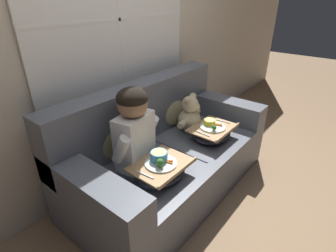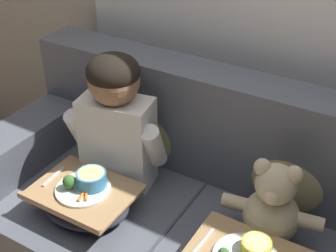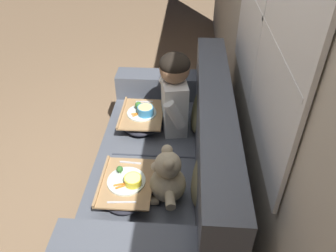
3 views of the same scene
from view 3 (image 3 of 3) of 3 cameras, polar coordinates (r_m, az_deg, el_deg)
ground_plane at (r=2.71m, az=-1.12°, el=-12.02°), size 14.00×14.00×0.00m
wall_back_with_window at (r=1.96m, az=16.95°, el=13.27°), size 8.00×0.08×2.60m
couch at (r=2.46m, az=0.49°, el=-6.96°), size 1.92×0.94×0.95m
throw_pillow_behind_child at (r=2.57m, az=5.64°, el=3.09°), size 0.40×0.19×0.41m
throw_pillow_behind_teddy at (r=2.01m, az=5.92°, el=-8.85°), size 0.36×0.17×0.37m
child_figure at (r=2.48m, az=1.09°, el=6.42°), size 0.47×0.25×0.64m
teddy_bear at (r=2.02m, az=-0.17°, el=-9.19°), size 0.41×0.29×0.38m
lap_tray_child at (r=2.66m, az=-4.53°, el=1.35°), size 0.43×0.34×0.20m
lap_tray_teddy at (r=2.12m, az=-7.13°, el=-10.52°), size 0.43×0.33×0.18m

